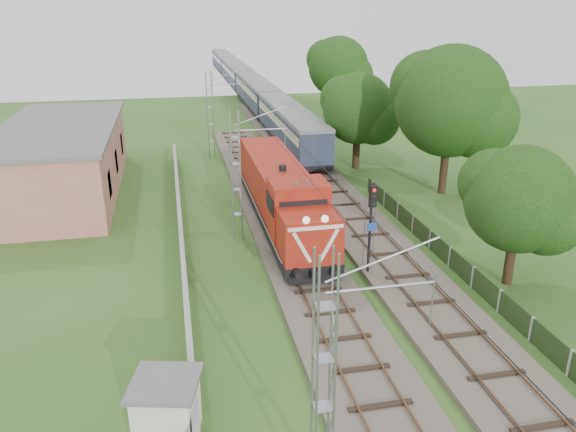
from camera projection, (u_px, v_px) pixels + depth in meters
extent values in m
plane|color=#2C541F|center=(339.00, 337.00, 24.69)|extent=(140.00, 140.00, 0.00)
cube|color=#6B6054|center=(303.00, 266.00, 31.04)|extent=(4.20, 70.00, 0.30)
cube|color=black|center=(303.00, 262.00, 30.97)|extent=(2.40, 70.00, 0.10)
cube|color=brown|center=(288.00, 263.00, 30.78)|extent=(0.08, 70.00, 0.05)
cube|color=brown|center=(318.00, 260.00, 31.10)|extent=(0.08, 70.00, 0.05)
cube|color=#6B6054|center=(327.00, 189.00, 43.89)|extent=(4.20, 80.00, 0.30)
cube|color=black|center=(327.00, 186.00, 43.82)|extent=(2.40, 80.00, 0.10)
cube|color=brown|center=(317.00, 186.00, 43.63)|extent=(0.08, 80.00, 0.05)
cube|color=brown|center=(338.00, 185.00, 43.95)|extent=(0.08, 80.00, 0.05)
cylinder|color=gray|center=(381.00, 287.00, 14.66)|extent=(3.00, 0.08, 0.08)
cylinder|color=gray|center=(260.00, 130.00, 32.97)|extent=(3.00, 0.08, 0.08)
cylinder|color=gray|center=(225.00, 84.00, 51.27)|extent=(3.00, 0.08, 0.08)
cylinder|color=black|center=(285.00, 150.00, 33.71)|extent=(0.03, 70.00, 0.03)
cylinder|color=black|center=(285.00, 128.00, 33.25)|extent=(0.03, 70.00, 0.03)
cube|color=#9E9E99|center=(181.00, 231.00, 34.16)|extent=(0.25, 40.00, 1.50)
cube|color=tan|center=(62.00, 160.00, 42.90)|extent=(8.00, 20.00, 5.00)
cube|color=#606060|center=(57.00, 127.00, 41.97)|extent=(8.40, 20.40, 0.25)
cube|color=black|center=(109.00, 184.00, 38.27)|extent=(0.10, 1.60, 1.80)
cube|color=black|center=(116.00, 161.00, 43.76)|extent=(0.10, 1.60, 1.80)
cube|color=black|center=(121.00, 144.00, 49.25)|extent=(0.10, 1.60, 1.80)
cube|color=black|center=(473.00, 277.00, 28.75)|extent=(0.05, 32.00, 1.15)
cube|color=#9E9E99|center=(373.00, 189.00, 42.47)|extent=(0.12, 0.12, 1.20)
cube|color=black|center=(281.00, 212.00, 36.51)|extent=(3.13, 17.76, 0.52)
cube|color=black|center=(301.00, 252.00, 31.36)|extent=(2.30, 3.76, 0.52)
cube|color=black|center=(266.00, 190.00, 41.88)|extent=(2.30, 3.76, 0.52)
cube|color=black|center=(314.00, 278.00, 28.63)|extent=(2.72, 0.26, 0.37)
cube|color=maroon|center=(309.00, 235.00, 29.06)|extent=(3.03, 2.61, 2.40)
sphere|color=white|center=(306.00, 220.00, 27.34)|extent=(0.38, 0.38, 0.38)
sphere|color=white|center=(325.00, 219.00, 27.52)|extent=(0.38, 0.38, 0.38)
cube|color=silver|center=(302.00, 248.00, 27.73)|extent=(1.05, 0.06, 1.75)
cube|color=silver|center=(329.00, 245.00, 27.99)|extent=(1.05, 0.06, 1.75)
cube|color=silver|center=(316.00, 228.00, 27.51)|extent=(2.82, 0.06, 0.19)
cube|color=maroon|center=(298.00, 210.00, 31.24)|extent=(3.13, 2.51, 3.34)
cube|color=black|center=(304.00, 209.00, 29.88)|extent=(2.61, 0.06, 0.94)
cube|color=maroon|center=(274.00, 177.00, 38.28)|extent=(2.93, 12.64, 2.72)
cylinder|color=black|center=(283.00, 168.00, 34.82)|extent=(0.46, 0.46, 0.42)
cylinder|color=gray|center=(296.00, 184.00, 29.76)|extent=(0.13, 0.13, 0.37)
cylinder|color=gray|center=(308.00, 183.00, 29.88)|extent=(0.13, 0.13, 0.37)
cube|color=black|center=(290.00, 140.00, 56.41)|extent=(2.84, 21.53, 0.49)
cube|color=#2D394C|center=(290.00, 124.00, 55.86)|extent=(2.94, 21.53, 2.64)
cube|color=beige|center=(290.00, 120.00, 55.68)|extent=(2.98, 20.67, 0.73)
cube|color=slate|center=(290.00, 110.00, 55.33)|extent=(2.99, 21.53, 0.34)
cube|color=black|center=(256.00, 103.00, 77.01)|extent=(2.84, 21.53, 0.49)
cube|color=#2D394C|center=(256.00, 92.00, 76.46)|extent=(2.94, 21.53, 2.64)
cube|color=beige|center=(256.00, 88.00, 76.28)|extent=(2.98, 20.67, 0.73)
cube|color=slate|center=(256.00, 81.00, 75.93)|extent=(2.99, 21.53, 0.34)
cube|color=black|center=(237.00, 82.00, 97.61)|extent=(2.84, 21.53, 0.49)
cube|color=#2D394C|center=(236.00, 73.00, 97.05)|extent=(2.94, 21.53, 2.64)
cube|color=beige|center=(236.00, 70.00, 96.88)|extent=(2.98, 20.67, 0.73)
cube|color=slate|center=(236.00, 64.00, 96.53)|extent=(2.99, 21.53, 0.34)
cube|color=black|center=(224.00, 68.00, 118.21)|extent=(2.84, 21.53, 0.49)
cube|color=#2D394C|center=(223.00, 61.00, 117.65)|extent=(2.94, 21.53, 2.64)
cube|color=beige|center=(223.00, 58.00, 117.48)|extent=(2.98, 20.67, 0.73)
cube|color=slate|center=(223.00, 54.00, 117.13)|extent=(2.99, 21.53, 0.34)
cylinder|color=black|center=(370.00, 231.00, 29.29)|extent=(0.15, 0.15, 5.20)
cube|color=black|center=(373.00, 196.00, 28.44)|extent=(0.41, 0.32, 1.14)
sphere|color=red|center=(374.00, 190.00, 28.20)|extent=(0.19, 0.19, 0.19)
sphere|color=black|center=(374.00, 197.00, 28.33)|extent=(0.19, 0.19, 0.19)
sphere|color=black|center=(373.00, 204.00, 28.46)|extent=(0.19, 0.19, 0.19)
cube|color=#1B41A6|center=(372.00, 227.00, 29.07)|extent=(0.57, 0.20, 0.42)
cube|color=silver|center=(167.00, 412.00, 18.63)|extent=(2.30, 2.30, 2.10)
cube|color=#606060|center=(164.00, 383.00, 18.22)|extent=(2.65, 2.65, 0.14)
cylinder|color=#382817|center=(511.00, 254.00, 28.88)|extent=(0.51, 0.51, 3.31)
sphere|color=#0E330F|center=(519.00, 199.00, 27.81)|extent=(5.41, 5.41, 5.41)
sphere|color=#0E330F|center=(547.00, 217.00, 27.54)|extent=(3.79, 3.79, 3.79)
sphere|color=#0E330F|center=(493.00, 183.00, 28.28)|extent=(3.52, 3.52, 3.52)
cylinder|color=#382817|center=(445.00, 162.00, 42.58)|extent=(0.60, 0.60, 5.00)
sphere|color=#0E330F|center=(451.00, 101.00, 40.96)|extent=(8.17, 8.17, 8.17)
sphere|color=#0E330F|center=(478.00, 119.00, 40.56)|extent=(5.72, 5.72, 5.72)
sphere|color=#0E330F|center=(425.00, 87.00, 41.68)|extent=(5.31, 5.31, 5.31)
cylinder|color=#382817|center=(356.00, 147.00, 49.41)|extent=(0.63, 0.63, 3.75)
sphere|color=#0E330F|center=(358.00, 108.00, 48.20)|extent=(6.14, 6.14, 6.14)
sphere|color=#0E330F|center=(375.00, 120.00, 47.89)|extent=(4.30, 4.30, 4.30)
sphere|color=#0E330F|center=(343.00, 99.00, 48.73)|extent=(3.99, 3.99, 3.99)
cylinder|color=#382817|center=(337.00, 100.00, 70.88)|extent=(0.60, 0.60, 4.54)
sphere|color=#0E330F|center=(338.00, 67.00, 69.41)|extent=(7.42, 7.42, 7.42)
sphere|color=#0E330F|center=(352.00, 76.00, 69.04)|extent=(5.20, 5.20, 5.20)
sphere|color=#0E330F|center=(326.00, 59.00, 70.06)|extent=(4.83, 4.83, 4.83)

